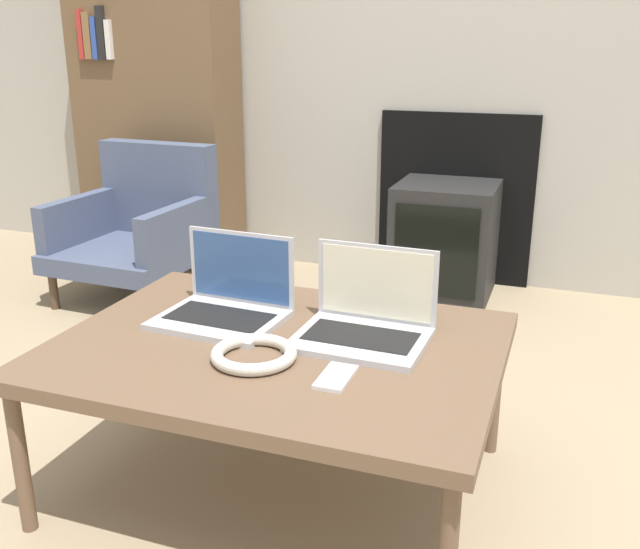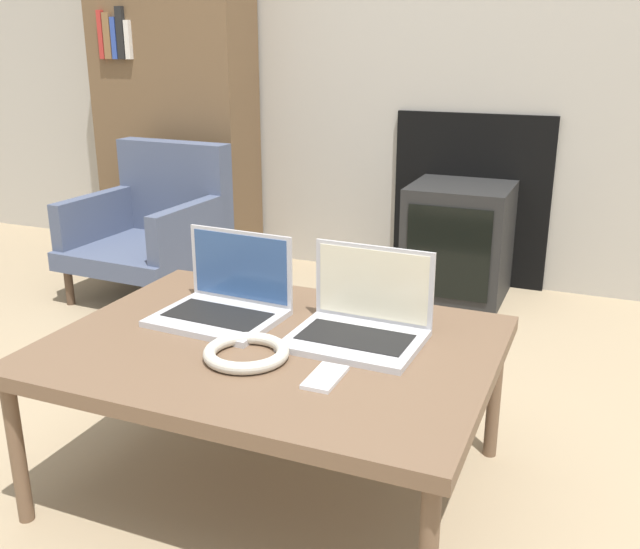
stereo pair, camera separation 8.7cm
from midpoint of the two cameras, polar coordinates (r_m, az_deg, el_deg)
name	(u,v)px [view 2 (the right image)]	position (r m, az deg, el deg)	size (l,w,h in m)	color
ground_plane	(225,546)	(1.72, -6.07, -20.84)	(14.00, 14.00, 0.00)	#998466
table	(272,353)	(1.72, -2.40, -6.30)	(1.05, 0.79, 0.40)	brown
laptop_left	(225,300)	(1.86, -6.24, -2.06)	(0.32, 0.26, 0.21)	#B2B2B7
laptop_right	(361,321)	(1.72, 4.78, -3.72)	(0.31, 0.25, 0.21)	#B2B2B7
headphones	(246,353)	(1.62, -4.38, -6.26)	(0.20, 0.20, 0.03)	beige
phone	(325,377)	(1.53, 2.07, -8.24)	(0.06, 0.13, 0.01)	silver
tv	(458,241)	(3.18, 11.79, 2.61)	(0.42, 0.41, 0.50)	black
armchair	(156,222)	(3.27, -12.21, 4.16)	(0.58, 0.61, 0.65)	#47516B
bookshelf	(173,78)	(3.68, -10.95, 15.18)	(0.79, 0.32, 1.82)	brown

